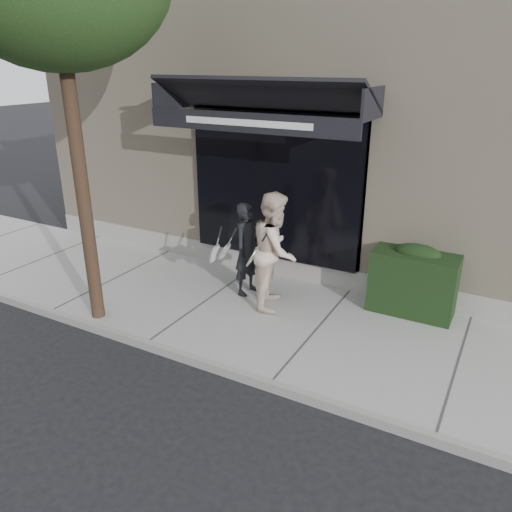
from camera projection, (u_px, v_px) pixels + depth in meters
The scene contains 7 objects.
ground at pixel (317, 335), 7.58m from camera, with size 80.00×80.00×0.00m, color black.
sidewalk at pixel (317, 331), 7.56m from camera, with size 20.00×3.00×0.12m, color gray.
curb at pixel (271, 385), 6.29m from camera, with size 20.00×0.10×0.14m, color gray.
building_facade at pixel (411, 118), 10.62m from camera, with size 14.30×8.04×5.64m.
hedge at pixel (414, 280), 7.87m from camera, with size 1.30×0.70×1.14m.
pedestrian_front at pixel (247, 249), 8.41m from camera, with size 0.75×0.84×1.60m.
pedestrian_back at pixel (275, 250), 7.94m from camera, with size 0.96×1.10×1.90m.
Camera 1 is at (2.36, -6.25, 3.91)m, focal length 35.00 mm.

